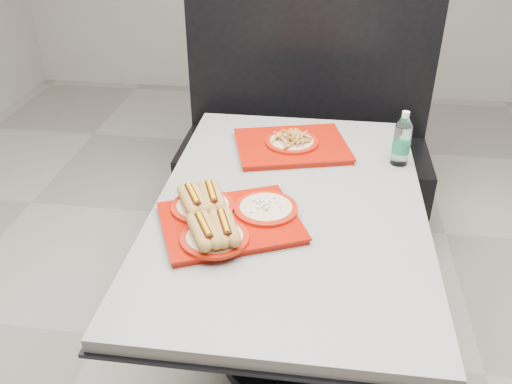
# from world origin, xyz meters

# --- Properties ---
(ground) EXTENTS (6.00, 6.00, 0.00)m
(ground) POSITION_xyz_m (0.00, 0.00, 0.00)
(ground) COLOR #9E988D
(ground) RESTS_ON ground
(diner_table) EXTENTS (0.92, 1.42, 0.75)m
(diner_table) POSITION_xyz_m (0.00, 0.00, 0.58)
(diner_table) COLOR black
(diner_table) RESTS_ON ground
(booth_bench) EXTENTS (1.30, 0.57, 1.35)m
(booth_bench) POSITION_xyz_m (0.00, 1.09, 0.40)
(booth_bench) COLOR black
(booth_bench) RESTS_ON ground
(tray_near) EXTENTS (0.52, 0.47, 0.09)m
(tray_near) POSITION_xyz_m (-0.19, -0.18, 0.78)
(tray_near) COLOR #951104
(tray_near) RESTS_ON diner_table
(tray_far) EXTENTS (0.51, 0.44, 0.09)m
(tray_far) POSITION_xyz_m (-0.03, 0.39, 0.78)
(tray_far) COLOR #951104
(tray_far) RESTS_ON diner_table
(water_bottle) EXTENTS (0.07, 0.07, 0.21)m
(water_bottle) POSITION_xyz_m (0.39, 0.32, 0.84)
(water_bottle) COLOR silver
(water_bottle) RESTS_ON diner_table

